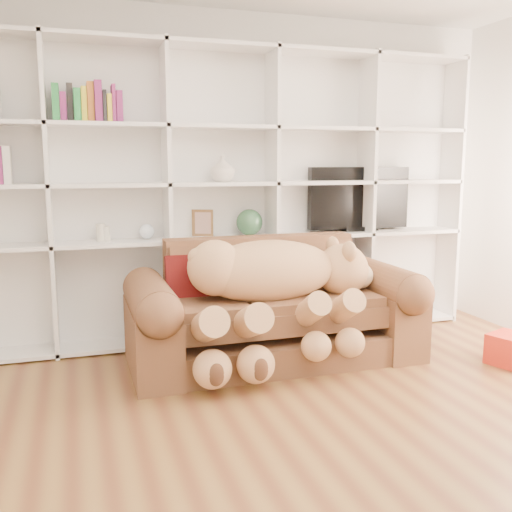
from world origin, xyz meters
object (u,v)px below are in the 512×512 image
object	(u,v)px
sofa	(273,315)
tv	(359,200)
gift_box	(510,349)
teddy_bear	(274,284)

from	to	relation	value
sofa	tv	size ratio (longest dim) A/B	2.23
sofa	gift_box	xyz separation A→B (m)	(1.62, -0.65, -0.23)
teddy_bear	gift_box	size ratio (longest dim) A/B	5.44
tv	sofa	bearing A→B (deg)	-147.51
sofa	gift_box	size ratio (longest dim) A/B	7.65
teddy_bear	gift_box	bearing A→B (deg)	-11.47
tv	gift_box	bearing A→B (deg)	-66.45
gift_box	tv	xyz separation A→B (m)	(-0.57, 1.32, 1.03)
sofa	teddy_bear	distance (m)	0.33
sofa	teddy_bear	size ratio (longest dim) A/B	1.41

